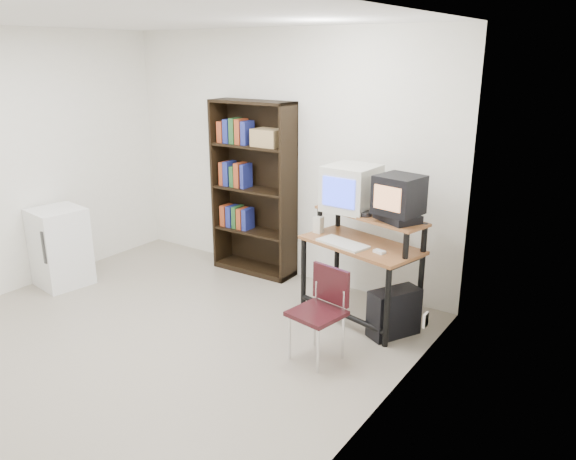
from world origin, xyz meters
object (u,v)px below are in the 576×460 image
Objects in this scene: school_chair at (322,305)px; bookshelf at (255,187)px; mini_fridge at (60,247)px; pc_tower at (394,313)px; computer_desk at (362,249)px; crt_tv at (399,195)px; crt_monitor at (351,188)px.

bookshelf reaches higher than school_chair.
mini_fridge is at bearing -165.30° from school_chair.
computer_desk is at bearing -170.39° from pc_tower.
school_chair is 2.06m from bookshelf.
crt_tv is (0.31, 0.02, 0.54)m from computer_desk.
crt_monitor is 0.25× the size of bookshelf.
mini_fridge is at bearing -135.31° from bookshelf.
bookshelf reaches higher than mini_fridge.
crt_tv is at bearing 83.08° from school_chair.
mini_fridge is at bearing -153.93° from crt_monitor.
school_chair is at bearing -88.61° from pc_tower.
school_chair is (-0.34, -0.66, 0.24)m from pc_tower.
pc_tower is 0.78m from school_chair.
crt_tv reaches higher than mini_fridge.
crt_monitor is at bearing -177.29° from pc_tower.
computer_desk reaches higher than school_chair.
mini_fridge is (-2.97, -1.05, -0.26)m from computer_desk.
pc_tower is 0.55× the size of mini_fridge.
crt_tv is at bearing 18.27° from computer_desk.
computer_desk reaches higher than pc_tower.
crt_monitor is 0.62× the size of school_chair.
crt_tv is 1.15m from school_chair.
school_chair is 0.40× the size of bookshelf.
bookshelf is (-1.53, 0.42, 0.29)m from computer_desk.
computer_desk is 1.42× the size of mini_fridge.
mini_fridge is (-3.28, -1.07, -0.80)m from crt_tv.
computer_desk is at bearing 28.35° from mini_fridge.
computer_desk is 2.61× the size of pc_tower.
crt_tv is 3.55m from mini_fridge.
crt_monitor is 1.35m from bookshelf.
crt_monitor is at bearing 175.95° from crt_tv.
crt_monitor is 1.18m from pc_tower.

